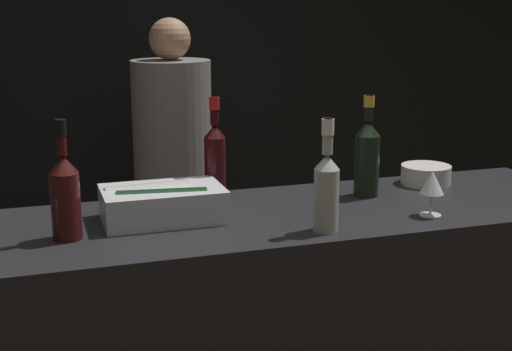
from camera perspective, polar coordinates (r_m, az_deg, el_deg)
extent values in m
cube|color=black|center=(4.33, -9.05, 9.59)|extent=(6.40, 0.06, 2.80)
cube|color=silver|center=(2.21, -7.47, -2.27)|extent=(0.37, 0.23, 0.10)
cylinder|color=#143319|center=(2.17, -7.52, -1.91)|extent=(0.28, 0.10, 0.06)
cylinder|color=#B2B7AD|center=(2.24, -8.65, -1.47)|extent=(0.27, 0.08, 0.07)
cylinder|color=silver|center=(2.71, 13.43, 0.07)|extent=(0.18, 0.18, 0.07)
cylinder|color=gray|center=(2.70, 13.46, 0.68)|extent=(0.15, 0.15, 0.01)
cylinder|color=silver|center=(2.32, 13.76, -3.09)|extent=(0.07, 0.07, 0.00)
cylinder|color=silver|center=(2.31, 13.81, -2.23)|extent=(0.01, 0.01, 0.07)
cone|color=silver|center=(2.29, 13.91, -0.53)|extent=(0.08, 0.08, 0.07)
cylinder|color=black|center=(2.49, 8.84, 0.76)|extent=(0.09, 0.09, 0.21)
cone|color=black|center=(2.46, 8.95, 3.75)|extent=(0.09, 0.09, 0.05)
cylinder|color=black|center=(2.45, 9.01, 5.34)|extent=(0.03, 0.03, 0.09)
cylinder|color=gold|center=(2.45, 9.03, 5.89)|extent=(0.04, 0.04, 0.04)
cylinder|color=black|center=(2.37, -3.28, 0.39)|extent=(0.07, 0.07, 0.22)
cone|color=black|center=(2.34, -3.32, 3.57)|extent=(0.07, 0.07, 0.04)
cylinder|color=black|center=(2.33, -3.34, 5.18)|extent=(0.03, 0.03, 0.09)
cylinder|color=red|center=(2.33, -3.35, 5.78)|extent=(0.03, 0.03, 0.04)
cylinder|color=#9EA899|center=(2.09, 5.63, -2.00)|extent=(0.07, 0.07, 0.19)
cone|color=#9EA899|center=(2.06, 5.71, 1.10)|extent=(0.07, 0.07, 0.04)
cylinder|color=#9EA899|center=(2.05, 5.75, 3.12)|extent=(0.03, 0.03, 0.10)
cylinder|color=white|center=(2.04, 5.77, 3.90)|extent=(0.04, 0.04, 0.05)
cylinder|color=#380F0F|center=(2.08, -14.96, -2.39)|extent=(0.08, 0.08, 0.19)
cone|color=#380F0F|center=(2.05, -15.17, 0.88)|extent=(0.08, 0.08, 0.05)
cylinder|color=#380F0F|center=(2.03, -15.31, 2.95)|extent=(0.03, 0.03, 0.10)
cylinder|color=black|center=(2.03, -15.35, 3.72)|extent=(0.03, 0.03, 0.05)
cube|color=black|center=(3.87, -6.43, -6.50)|extent=(0.30, 0.22, 0.73)
cylinder|color=slate|center=(3.69, -6.72, 3.87)|extent=(0.40, 0.40, 0.68)
sphere|color=tan|center=(3.64, -6.92, 10.80)|extent=(0.21, 0.21, 0.21)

